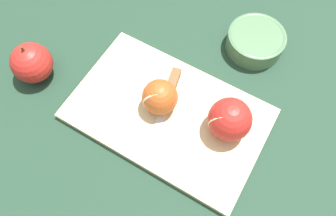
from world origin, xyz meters
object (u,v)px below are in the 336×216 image
knife (172,86)px  bowl (256,41)px  apple_whole (32,63)px  apple_half_left (230,120)px  apple_half_right (160,97)px

knife → bowl: bearing=138.9°
apple_whole → bowl: size_ratio=0.77×
apple_half_left → bowl: 0.23m
bowl → apple_whole: bearing=30.3°
apple_half_right → apple_whole: size_ratio=0.73×
knife → bowl: (-0.14, -0.18, 0.00)m
apple_half_left → bowl: size_ratio=0.66×
apple_half_left → apple_whole: bearing=-106.0°
apple_half_right → knife: 0.06m
apple_whole → bowl: bearing=-149.7°
bowl → apple_half_right: bearing=58.3°
bowl → knife: bearing=53.1°
apple_whole → knife: bearing=-166.5°
apple_half_left → knife: 0.15m
knife → apple_whole: 0.30m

